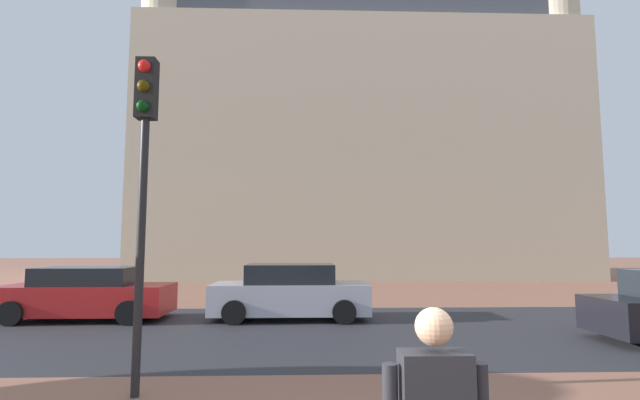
{
  "coord_description": "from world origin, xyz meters",
  "views": [
    {
      "loc": [
        -0.29,
        -2.72,
        2.09
      ],
      "look_at": [
        0.14,
        10.01,
        3.36
      ],
      "focal_mm": 25.31,
      "sensor_mm": 36.0,
      "label": 1
    }
  ],
  "objects": [
    {
      "name": "traffic_light_pole",
      "position": [
        -2.63,
        3.79,
        3.36
      ],
      "size": [
        0.28,
        0.34,
        4.83
      ],
      "color": "black",
      "rests_on": "ground_plane"
    },
    {
      "name": "landmark_building",
      "position": [
        3.19,
        28.39,
        9.9
      ],
      "size": [
        27.64,
        12.3,
        31.93
      ],
      "color": "beige",
      "rests_on": "ground_plane"
    },
    {
      "name": "street_asphalt_strip",
      "position": [
        0.0,
        8.62,
        0.0
      ],
      "size": [
        120.0,
        7.67,
        0.0
      ],
      "primitive_type": "cube",
      "color": "#2D2D33",
      "rests_on": "ground_plane"
    },
    {
      "name": "car_silver",
      "position": [
        -0.69,
        10.31,
        0.74
      ],
      "size": [
        4.39,
        2.04,
        1.54
      ],
      "color": "#B2B2BC",
      "rests_on": "ground_plane"
    },
    {
      "name": "car_red",
      "position": [
        -6.39,
        10.31,
        0.71
      ],
      "size": [
        4.55,
        1.97,
        1.46
      ],
      "color": "red",
      "rests_on": "ground_plane"
    },
    {
      "name": "ground_plane",
      "position": [
        0.0,
        10.0,
        0.0
      ],
      "size": [
        120.0,
        120.0,
        0.0
      ],
      "primitive_type": "plane",
      "color": "#93604C"
    }
  ]
}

